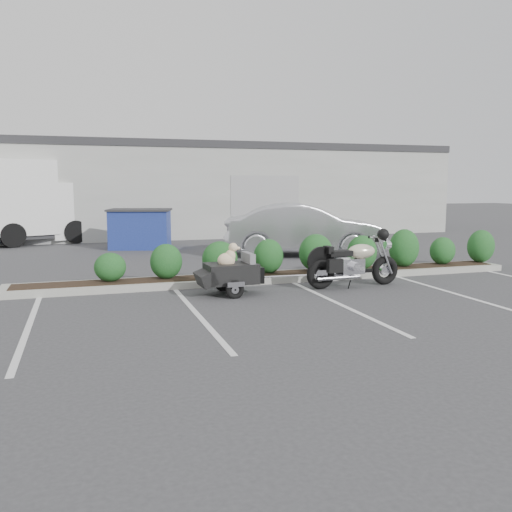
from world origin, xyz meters
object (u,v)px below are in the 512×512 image
object	(u,v)px
sedan	(305,230)
dumpster	(140,228)
motorcycle	(354,264)
pet_trailer	(230,273)
delivery_truck	(8,204)

from	to	relation	value
sedan	dumpster	xyz separation A→B (m)	(-4.73, 3.54, -0.11)
motorcycle	sedan	xyz separation A→B (m)	(1.03, 5.22, 0.30)
motorcycle	sedan	size ratio (longest dim) A/B	0.45
sedan	pet_trailer	bearing A→B (deg)	162.94
dumpster	delivery_truck	distance (m)	5.31
pet_trailer	sedan	distance (m)	6.46
motorcycle	delivery_truck	world-z (taller)	delivery_truck
motorcycle	sedan	bearing A→B (deg)	76.66
pet_trailer	sedan	world-z (taller)	sedan
pet_trailer	delivery_truck	world-z (taller)	delivery_truck
motorcycle	delivery_truck	xyz separation A→B (m)	(-8.22, 11.44, 0.98)
dumpster	pet_trailer	bearing A→B (deg)	-68.87
dumpster	delivery_truck	world-z (taller)	delivery_truck
sedan	dumpster	bearing A→B (deg)	72.33
pet_trailer	delivery_truck	xyz separation A→B (m)	(-5.44, 11.41, 1.05)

